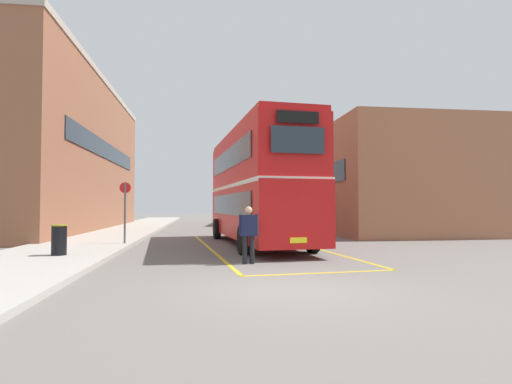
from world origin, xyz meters
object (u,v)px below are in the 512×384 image
object	(u,v)px
pedestrian_boarding	(248,231)
single_deck_bus	(245,206)
double_decker_bus	(257,185)
bus_stop_sign	(125,206)
litter_bin	(59,240)

from	to	relation	value
pedestrian_boarding	single_deck_bus	bearing A→B (deg)	84.26
double_decker_bus	single_deck_bus	bearing A→B (deg)	85.48
pedestrian_boarding	bus_stop_sign	bearing A→B (deg)	128.67
single_deck_bus	litter_bin	bearing A→B (deg)	-109.24
litter_bin	bus_stop_sign	distance (m)	4.14
single_deck_bus	pedestrian_boarding	world-z (taller)	single_deck_bus
double_decker_bus	litter_bin	xyz separation A→B (m)	(-6.61, -3.93, -1.91)
single_deck_bus	litter_bin	distance (m)	24.73
pedestrian_boarding	litter_bin	size ratio (longest dim) A/B	1.75
single_deck_bus	bus_stop_sign	xyz separation A→B (m)	(-6.89, -19.51, -0.01)
single_deck_bus	pedestrian_boarding	bearing A→B (deg)	-95.74
single_deck_bus	bus_stop_sign	bearing A→B (deg)	-109.46
single_deck_bus	litter_bin	size ratio (longest dim) A/B	10.12
double_decker_bus	bus_stop_sign	distance (m)	5.44
bus_stop_sign	litter_bin	bearing A→B (deg)	-108.09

